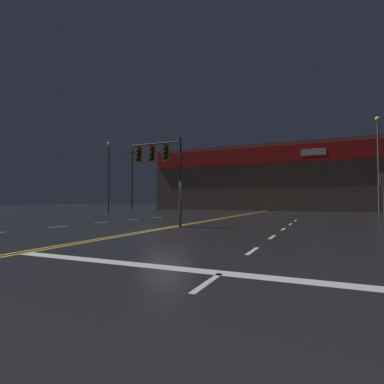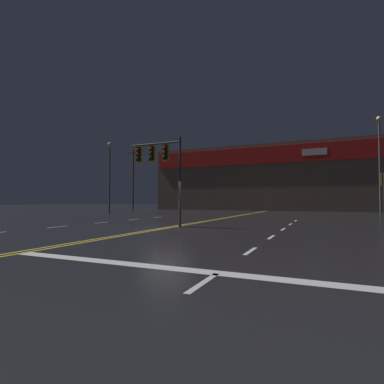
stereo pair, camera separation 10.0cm
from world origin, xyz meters
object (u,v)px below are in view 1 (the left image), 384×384
(streetlight_near_left, at_px, (378,153))
(streetlight_median_approach, at_px, (109,167))
(traffic_signal_corner_northeast, at_px, (383,185))
(traffic_signal_median, at_px, (158,159))

(streetlight_near_left, xyz_separation_m, streetlight_median_approach, (-29.02, -9.98, -1.30))
(traffic_signal_corner_northeast, bearing_deg, traffic_signal_median, -136.62)
(traffic_signal_median, distance_m, streetlight_near_left, 27.81)
(traffic_signal_median, bearing_deg, traffic_signal_corner_northeast, 43.38)
(streetlight_near_left, bearing_deg, traffic_signal_corner_northeast, -96.93)
(traffic_signal_corner_northeast, distance_m, streetlight_near_left, 12.31)
(streetlight_near_left, distance_m, streetlight_median_approach, 30.72)
(traffic_signal_median, bearing_deg, streetlight_near_left, 58.91)
(traffic_signal_corner_northeast, height_order, streetlight_near_left, streetlight_near_left)
(traffic_signal_corner_northeast, relative_size, streetlight_near_left, 0.33)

